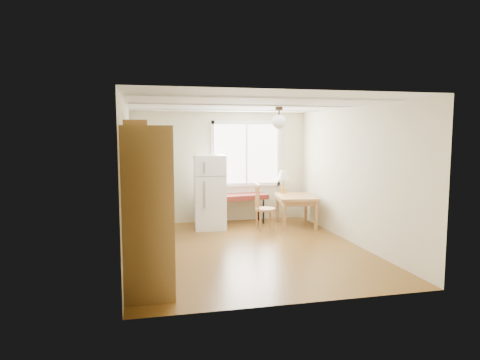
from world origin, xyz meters
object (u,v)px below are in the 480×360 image
object	(u,v)px
bench	(236,198)
chair	(261,204)
refrigerator	(210,192)
dining_table	(296,200)

from	to	relation	value
bench	chair	world-z (taller)	chair
refrigerator	chair	xyz separation A→B (m)	(1.03, -0.37, -0.23)
dining_table	chair	size ratio (longest dim) A/B	1.23
bench	dining_table	size ratio (longest dim) A/B	1.23
refrigerator	chair	size ratio (longest dim) A/B	1.63
refrigerator	chair	distance (m)	1.11
refrigerator	bench	distance (m)	0.80
dining_table	chair	bearing A→B (deg)	-157.58
bench	chair	bearing A→B (deg)	-71.17
bench	refrigerator	bearing A→B (deg)	-154.54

